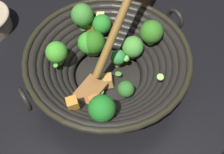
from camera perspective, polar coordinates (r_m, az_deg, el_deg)
The scene contains 2 objects.
ground_plane at distance 0.73m, azimuth -0.80°, elevation -0.14°, with size 4.00×4.00×0.00m, color black.
wok at distance 0.68m, azimuth -0.94°, elevation 3.07°, with size 0.38×0.38×0.27m.
Camera 1 is at (0.41, 0.04, 0.60)m, focal length 46.68 mm.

